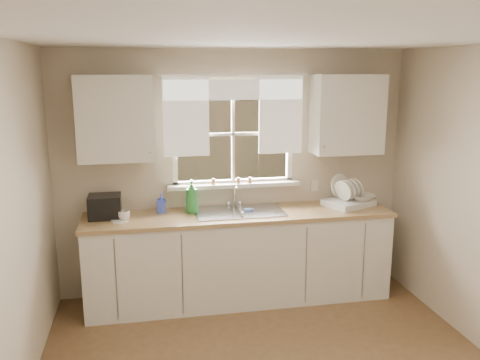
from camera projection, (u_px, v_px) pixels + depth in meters
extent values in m
cube|color=beige|center=(234.00, 235.00, 5.39)|extent=(3.60, 0.02, 1.15)
cube|color=beige|center=(233.00, 66.00, 5.01)|extent=(3.60, 0.02, 0.35)
cube|color=beige|center=(112.00, 137.00, 4.93)|extent=(1.20, 0.02, 1.00)
cube|color=beige|center=(345.00, 132.00, 5.38)|extent=(1.20, 0.02, 1.00)
cube|color=silver|center=(292.00, 35.00, 3.06)|extent=(3.60, 4.00, 0.02)
cube|color=white|center=(233.00, 182.00, 5.29)|extent=(1.30, 0.06, 0.05)
cube|color=white|center=(233.00, 84.00, 5.07)|extent=(1.30, 0.06, 0.05)
cube|color=white|center=(174.00, 136.00, 5.07)|extent=(0.05, 0.06, 1.05)
cube|color=white|center=(290.00, 133.00, 5.29)|extent=(0.05, 0.06, 1.05)
cube|color=white|center=(233.00, 134.00, 5.18)|extent=(0.03, 0.04, 1.00)
cube|color=white|center=(233.00, 134.00, 5.18)|extent=(1.20, 0.04, 0.03)
cube|color=white|center=(234.00, 185.00, 5.23)|extent=(1.38, 0.14, 0.04)
cylinder|color=white|center=(234.00, 74.00, 4.97)|extent=(1.50, 0.02, 0.02)
cube|color=white|center=(186.00, 116.00, 4.98)|extent=(0.45, 0.02, 0.80)
cube|color=white|center=(281.00, 114.00, 5.16)|extent=(0.45, 0.02, 0.80)
cube|color=white|center=(234.00, 90.00, 5.01)|extent=(1.40, 0.02, 0.20)
cube|color=silver|center=(239.00, 258.00, 5.11)|extent=(3.00, 0.62, 0.87)
cube|color=#A78353|center=(239.00, 215.00, 5.02)|extent=(3.04, 0.65, 0.04)
cube|color=silver|center=(116.00, 118.00, 4.73)|extent=(0.70, 0.33, 0.80)
cube|color=silver|center=(347.00, 114.00, 5.16)|extent=(0.70, 0.33, 0.80)
cube|color=beige|center=(315.00, 186.00, 5.43)|extent=(0.08, 0.01, 0.12)
cylinder|color=brown|center=(238.00, 181.00, 5.21)|extent=(0.04, 0.04, 0.06)
cylinder|color=brown|center=(213.00, 182.00, 5.16)|extent=(0.04, 0.04, 0.06)
cylinder|color=brown|center=(250.00, 180.00, 5.23)|extent=(0.04, 0.04, 0.06)
cube|color=#335421|center=(190.00, 185.00, 10.31)|extent=(20.00, 10.00, 0.02)
cube|color=#9F7E58|center=(200.00, 157.00, 8.20)|extent=(8.00, 0.10, 1.80)
cube|color=maroon|center=(128.00, 124.00, 11.28)|extent=(3.00, 3.00, 2.20)
cube|color=black|center=(125.00, 66.00, 11.01)|extent=(3.20, 3.20, 0.30)
cylinder|color=#423021|center=(247.00, 101.00, 11.18)|extent=(0.36, 0.36, 3.20)
cube|color=#B7B7BC|center=(239.00, 220.00, 5.06)|extent=(0.84, 0.46, 0.18)
cube|color=#B7B7BC|center=(239.00, 212.00, 5.04)|extent=(0.88, 0.50, 0.01)
cube|color=#B7B7BC|center=(239.00, 214.00, 5.04)|extent=(0.02, 0.41, 0.14)
cylinder|color=silver|center=(234.00, 195.00, 5.26)|extent=(0.03, 0.03, 0.22)
cylinder|color=silver|center=(236.00, 187.00, 5.16)|extent=(0.02, 0.18, 0.02)
sphere|color=silver|center=(229.00, 203.00, 5.26)|extent=(0.05, 0.05, 0.05)
sphere|color=silver|center=(240.00, 203.00, 5.28)|extent=(0.05, 0.05, 0.05)
cube|color=silver|center=(349.00, 203.00, 5.28)|extent=(0.57, 0.51, 0.06)
cylinder|color=white|center=(340.00, 186.00, 5.35)|extent=(0.27, 0.17, 0.25)
cylinder|color=white|center=(343.00, 191.00, 5.20)|extent=(0.15, 0.23, 0.22)
cylinder|color=white|center=(347.00, 190.00, 5.23)|extent=(0.15, 0.23, 0.22)
cylinder|color=white|center=(351.00, 189.00, 5.26)|extent=(0.15, 0.23, 0.22)
cylinder|color=white|center=(355.00, 188.00, 5.30)|extent=(0.15, 0.23, 0.22)
imported|color=silver|center=(362.00, 197.00, 5.25)|extent=(0.29, 0.29, 0.06)
imported|color=#2A8136|center=(192.00, 196.00, 4.98)|extent=(0.14, 0.14, 0.34)
imported|color=blue|center=(161.00, 203.00, 5.01)|extent=(0.09, 0.10, 0.19)
imported|color=beige|center=(191.00, 203.00, 5.05)|extent=(0.18, 0.18, 0.18)
cylinder|color=white|center=(120.00, 221.00, 4.73)|extent=(0.16, 0.16, 0.01)
imported|color=silver|center=(124.00, 215.00, 4.77)|extent=(0.13, 0.13, 0.09)
cube|color=black|center=(105.00, 206.00, 4.83)|extent=(0.30, 0.26, 0.22)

